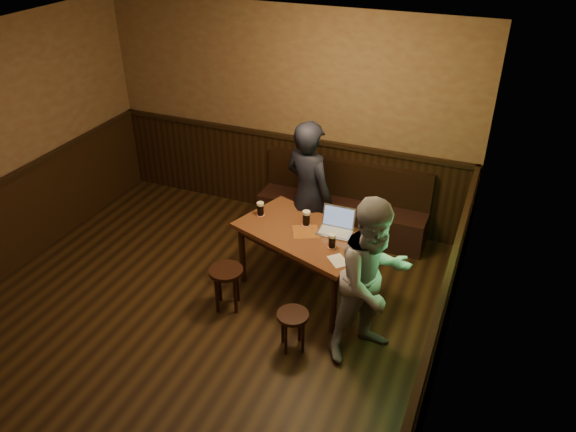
# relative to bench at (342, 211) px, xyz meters

# --- Properties ---
(room) EXTENTS (5.04, 6.04, 2.84)m
(room) POSITION_rel_bench_xyz_m (-0.89, -2.53, 0.89)
(room) COLOR black
(room) RESTS_ON ground
(bench) EXTENTS (2.20, 0.50, 0.95)m
(bench) POSITION_rel_bench_xyz_m (0.00, 0.00, 0.00)
(bench) COLOR black
(bench) RESTS_ON ground
(pub_table) EXTENTS (1.67, 1.28, 0.79)m
(pub_table) POSITION_rel_bench_xyz_m (-0.00, -1.38, 0.37)
(pub_table) COLOR brown
(pub_table) RESTS_ON ground
(stool_left) EXTENTS (0.49, 0.49, 0.50)m
(stool_left) POSITION_rel_bench_xyz_m (-0.68, -1.96, 0.09)
(stool_left) COLOR black
(stool_left) RESTS_ON ground
(stool_right) EXTENTS (0.38, 0.38, 0.43)m
(stool_right) POSITION_rel_bench_xyz_m (0.21, -2.27, 0.03)
(stool_right) COLOR black
(stool_right) RESTS_ON ground
(pint_left) EXTENTS (0.10, 0.10, 0.16)m
(pint_left) POSITION_rel_bench_xyz_m (-0.60, -1.24, 0.56)
(pint_left) COLOR #9D2213
(pint_left) RESTS_ON pub_table
(pint_mid) EXTENTS (0.11, 0.11, 0.17)m
(pint_mid) POSITION_rel_bench_xyz_m (-0.05, -1.24, 0.56)
(pint_mid) COLOR #9D2213
(pint_mid) RESTS_ON pub_table
(pint_right) EXTENTS (0.10, 0.10, 0.16)m
(pint_right) POSITION_rel_bench_xyz_m (0.35, -1.55, 0.56)
(pint_right) COLOR #9D2213
(pint_right) RESTS_ON pub_table
(laptop) EXTENTS (0.36, 0.29, 0.25)m
(laptop) POSITION_rel_bench_xyz_m (0.30, -1.23, 0.54)
(laptop) COLOR silver
(laptop) RESTS_ON pub_table
(menu) EXTENTS (0.26, 0.26, 0.00)m
(menu) POSITION_rel_bench_xyz_m (0.49, -1.76, 0.48)
(menu) COLOR silver
(menu) RESTS_ON pub_table
(person_suit) EXTENTS (0.78, 0.66, 1.82)m
(person_suit) POSITION_rel_bench_xyz_m (-0.18, -0.82, 0.60)
(person_suit) COLOR black
(person_suit) RESTS_ON ground
(person_grey) EXTENTS (1.01, 1.04, 1.69)m
(person_grey) POSITION_rel_bench_xyz_m (0.91, -2.01, 0.53)
(person_grey) COLOR gray
(person_grey) RESTS_ON ground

